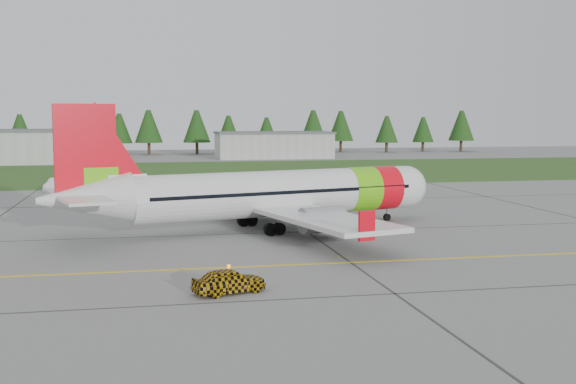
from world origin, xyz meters
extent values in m
plane|color=gray|center=(0.00, 0.00, 0.00)|extent=(320.00, 320.00, 0.00)
cylinder|color=silver|center=(8.26, 21.81, 2.86)|extent=(24.09, 9.78, 3.60)
sphere|color=silver|center=(19.84, 24.96, 2.86)|extent=(3.60, 3.60, 3.60)
cone|color=silver|center=(-6.43, 17.80, 3.18)|extent=(7.18, 5.17, 3.60)
cube|color=black|center=(20.11, 25.03, 3.18)|extent=(2.06, 2.70, 0.52)
cylinder|color=#62C80F|center=(15.39, 23.75, 2.86)|extent=(3.28, 4.18, 3.68)
cylinder|color=red|center=(17.52, 24.33, 2.86)|extent=(2.93, 4.08, 3.68)
cube|color=silver|center=(7.82, 21.68, 1.85)|extent=(12.66, 29.83, 0.33)
cube|color=red|center=(3.07, 35.60, 2.35)|extent=(1.11, 0.45, 1.85)
cube|color=red|center=(10.79, 7.29, 2.35)|extent=(1.11, 0.45, 1.85)
cylinder|color=gray|center=(7.82, 26.94, 1.34)|extent=(3.71, 2.74, 1.94)
cylinder|color=gray|center=(10.49, 17.15, 1.34)|extent=(3.71, 2.74, 1.94)
cube|color=red|center=(-6.25, 17.85, 6.28)|extent=(4.18, 1.44, 7.01)
cube|color=#62C80F|center=(-5.27, 18.12, 4.24)|extent=(2.42, 1.00, 2.21)
cube|color=silver|center=(-6.87, 17.68, 3.41)|extent=(5.64, 11.02, 0.20)
cylinder|color=slate|center=(18.06, 24.48, 0.65)|extent=(0.17, 0.17, 1.29)
cylinder|color=black|center=(18.06, 24.48, 0.31)|extent=(0.67, 0.41, 0.63)
cylinder|color=slate|center=(6.25, 23.93, 0.88)|extent=(0.20, 0.20, 1.75)
cylinder|color=black|center=(5.89, 23.84, 0.48)|extent=(1.04, 0.65, 0.96)
cylinder|color=slate|center=(7.61, 18.95, 0.88)|extent=(0.20, 0.20, 1.75)
cylinder|color=black|center=(7.25, 18.85, 0.48)|extent=(1.04, 0.65, 0.96)
imported|color=#DAA30C|center=(1.80, 1.81, 1.89)|extent=(1.72, 1.87, 3.78)
imported|color=silver|center=(-12.56, 55.46, 2.36)|extent=(1.95, 1.88, 4.73)
cube|color=#30561E|center=(0.00, 82.00, 0.01)|extent=(320.00, 50.00, 0.03)
cube|color=gold|center=(0.00, 8.00, 0.01)|extent=(120.00, 0.25, 0.02)
cube|color=#A8A8A3|center=(25.00, 118.00, 2.60)|extent=(24.00, 12.00, 5.20)
camera|label=1|loc=(-2.31, -33.84, 8.94)|focal=45.00mm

